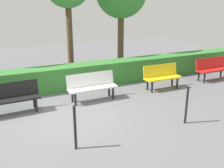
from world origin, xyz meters
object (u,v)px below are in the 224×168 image
object	(u,v)px
bench_red	(212,68)
bench_yellow	(162,76)
bench_white	(92,85)
bench_black	(11,97)

from	to	relation	value
bench_red	bench_yellow	distance (m)	2.45
bench_yellow	bench_white	xyz separation A→B (m)	(2.63, -0.00, 0.00)
bench_black	bench_white	bearing A→B (deg)	177.65
bench_red	bench_yellow	size ratio (longest dim) A/B	1.11
bench_black	bench_yellow	bearing A→B (deg)	177.63
bench_white	bench_red	bearing A→B (deg)	179.96
bench_red	bench_black	distance (m)	7.47
bench_white	bench_black	distance (m)	2.39
bench_yellow	bench_white	distance (m)	2.63
bench_red	bench_white	distance (m)	5.08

